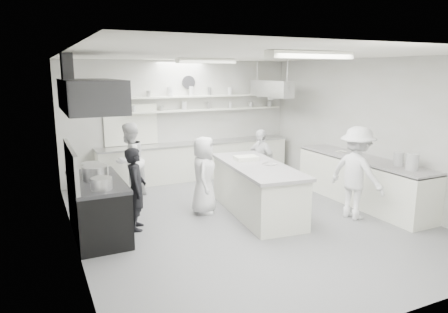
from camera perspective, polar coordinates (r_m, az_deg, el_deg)
name	(u,v)px	position (r m, az deg, el deg)	size (l,w,h in m)	color
floor	(245,219)	(7.82, 2.93, -8.71)	(6.00, 7.00, 0.02)	gray
ceiling	(247,55)	(7.33, 3.18, 13.99)	(6.00, 7.00, 0.02)	white
wall_back	(181,120)	(10.60, -5.99, 5.08)	(6.00, 0.04, 3.00)	silver
wall_front	(403,190)	(4.72, 23.70, -4.26)	(6.00, 0.04, 3.00)	silver
wall_left	(70,154)	(6.57, -20.64, 0.28)	(0.04, 7.00, 3.00)	silver
wall_right	(370,130)	(9.22, 19.72, 3.46)	(0.04, 7.00, 3.00)	silver
stove	(98,209)	(7.26, -17.16, -7.01)	(0.80, 1.80, 0.90)	black
exhaust_hood	(90,95)	(6.91, -18.11, 8.10)	(0.85, 2.00, 0.50)	#39393D
back_counter	(197,161)	(10.60, -3.80, -0.58)	(5.00, 0.60, 0.92)	white
shelf_lower	(208,110)	(10.71, -2.23, 6.55)	(4.20, 0.26, 0.04)	white
shelf_upper	(208,96)	(10.68, -2.25, 8.41)	(4.20, 0.26, 0.04)	white
pass_through_window	(131,125)	(10.24, -12.84, 4.33)	(1.30, 0.04, 1.00)	black
wall_clock	(188,82)	(10.57, -4.99, 10.24)	(0.32, 0.32, 0.05)	white
right_counter	(361,181)	(9.04, 18.59, -3.30)	(0.74, 3.30, 0.94)	white
pot_rack	(271,89)	(10.41, 6.57, 9.36)	(0.30, 1.60, 0.40)	#B8B8B8
light_fixture_front	(310,55)	(5.81, 11.91, 13.67)	(1.30, 0.25, 0.10)	white
light_fixture_rear	(206,61)	(8.95, -2.47, 13.15)	(1.30, 0.25, 0.10)	white
prep_island	(257,190)	(7.99, 4.55, -4.69)	(0.94, 2.51, 0.93)	white
stove_pot	(95,174)	(7.11, -17.47, -2.38)	(0.42, 0.42, 0.28)	#B8B8B8
cook_stove	(136,189)	(7.27, -12.16, -4.44)	(0.53, 0.35, 1.46)	black
cook_back	(130,161)	(9.09, -12.99, -0.57)	(0.80, 0.63, 1.66)	white
cook_island_left	(204,175)	(7.94, -2.83, -2.61)	(0.74, 0.48, 1.51)	white
cook_island_right	(260,161)	(9.26, 5.09, -0.69)	(0.86, 0.36, 1.46)	white
cook_right	(356,173)	(8.00, 17.97, -2.21)	(1.12, 0.65, 1.74)	white
bowl_island_a	(270,165)	(7.89, 6.36, -1.23)	(0.25, 0.25, 0.06)	#B8B8B8
bowl_island_b	(250,158)	(8.49, 3.66, -0.24)	(0.22, 0.22, 0.07)	white
bowl_right	(341,153)	(9.40, 16.01, 0.54)	(0.22, 0.22, 0.05)	white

